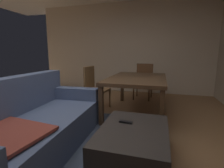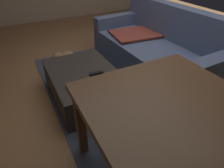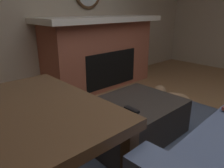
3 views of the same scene
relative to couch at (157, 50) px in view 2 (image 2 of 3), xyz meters
The scene contains 7 objects.
floor 0.54m from the couch, 66.51° to the right, with size 8.54×8.54×0.00m, color olive.
area_rug 0.74m from the couch, 74.15° to the right, with size 2.60×2.00×0.01m, color #3D475B.
couch is the anchor object (origin of this frame).
ottoman_coffee_table 1.25m from the couch, 81.48° to the right, with size 1.03×0.75×0.37m, color #2D2826.
tv_remote 1.16m from the couch, 74.46° to the right, with size 0.05×0.16×0.02m, color black.
dining_table 2.05m from the couch, 31.29° to the right, with size 1.70×1.08×0.74m.
small_dog 1.41m from the couch, 115.80° to the right, with size 0.43×0.45×0.30m.
Camera 2 is at (1.91, -1.43, 1.55)m, focal length 31.30 mm.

